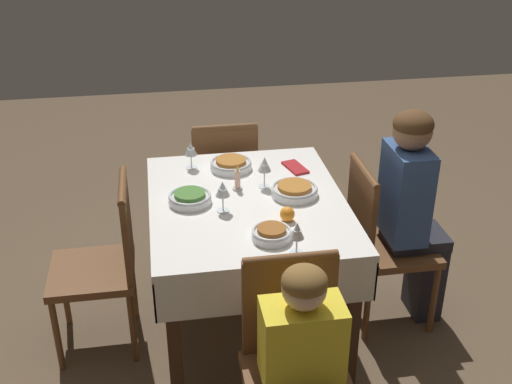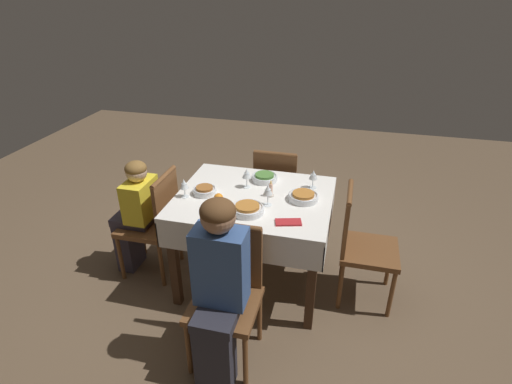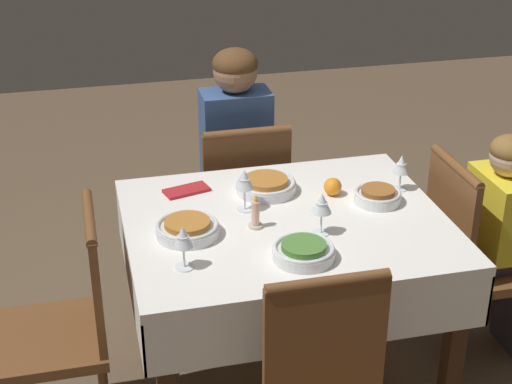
# 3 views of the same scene
# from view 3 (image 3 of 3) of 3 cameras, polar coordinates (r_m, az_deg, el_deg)

# --- Properties ---
(dining_table) EXTENTS (1.13, 0.93, 0.78)m
(dining_table) POSITION_cam_3_polar(r_m,az_deg,el_deg) (2.82, 2.17, -3.93)
(dining_table) COLOR white
(dining_table) RESTS_ON ground_plane
(chair_south) EXTENTS (0.41, 0.41, 0.90)m
(chair_south) POSITION_cam_3_polar(r_m,az_deg,el_deg) (3.49, -1.06, -0.86)
(chair_south) COLOR brown
(chair_south) RESTS_ON ground_plane
(chair_west) EXTENTS (0.41, 0.41, 0.90)m
(chair_west) POSITION_cam_3_polar(r_m,az_deg,el_deg) (3.23, 15.50, -4.26)
(chair_west) COLOR brown
(chair_west) RESTS_ON ground_plane
(chair_east) EXTENTS (0.41, 0.41, 0.90)m
(chair_east) POSITION_cam_3_polar(r_m,az_deg,el_deg) (2.81, -13.72, -9.04)
(chair_east) COLOR brown
(chair_east) RESTS_ON ground_plane
(person_adult_denim) EXTENTS (0.30, 0.34, 1.18)m
(person_adult_denim) POSITION_cam_3_polar(r_m,az_deg,el_deg) (3.55, -1.62, 2.67)
(person_adult_denim) COLOR #282833
(person_adult_denim) RESTS_ON ground_plane
(bowl_south) EXTENTS (0.23, 0.23, 0.06)m
(bowl_south) POSITION_cam_3_polar(r_m,az_deg,el_deg) (2.95, 0.75, 0.51)
(bowl_south) COLOR silver
(bowl_south) RESTS_ON dining_table
(wine_glass_south) EXTENTS (0.07, 0.07, 0.16)m
(wine_glass_south) POSITION_cam_3_polar(r_m,az_deg,el_deg) (2.77, -0.85, 0.82)
(wine_glass_south) COLOR white
(wine_glass_south) RESTS_ON dining_table
(bowl_west) EXTENTS (0.17, 0.17, 0.06)m
(bowl_west) POSITION_cam_3_polar(r_m,az_deg,el_deg) (2.90, 8.85, -0.25)
(bowl_west) COLOR silver
(bowl_west) RESTS_ON dining_table
(wine_glass_west) EXTENTS (0.06, 0.06, 0.14)m
(wine_glass_west) POSITION_cam_3_polar(r_m,az_deg,el_deg) (2.98, 10.53, 1.91)
(wine_glass_west) COLOR white
(wine_glass_west) RESTS_ON dining_table
(bowl_east) EXTENTS (0.22, 0.22, 0.06)m
(bowl_east) POSITION_cam_3_polar(r_m,az_deg,el_deg) (2.66, -5.01, -2.64)
(bowl_east) COLOR silver
(bowl_east) RESTS_ON dining_table
(wine_glass_east) EXTENTS (0.06, 0.06, 0.15)m
(wine_glass_east) POSITION_cam_3_polar(r_m,az_deg,el_deg) (2.44, -5.32, -3.40)
(wine_glass_east) COLOR white
(wine_glass_east) RESTS_ON dining_table
(bowl_north) EXTENTS (0.20, 0.20, 0.06)m
(bowl_north) POSITION_cam_3_polar(r_m,az_deg,el_deg) (2.52, 3.49, -4.31)
(bowl_north) COLOR silver
(bowl_north) RESTS_ON dining_table
(wine_glass_north) EXTENTS (0.07, 0.07, 0.15)m
(wine_glass_north) POSITION_cam_3_polar(r_m,az_deg,el_deg) (2.63, 4.81, -0.92)
(wine_glass_north) COLOR white
(wine_glass_north) RESTS_ON dining_table
(candle_centerpiece) EXTENTS (0.05, 0.05, 0.12)m
(candle_centerpiece) POSITION_cam_3_polar(r_m,az_deg,el_deg) (2.69, -0.04, -1.75)
(candle_centerpiece) COLOR beige
(candle_centerpiece) RESTS_ON dining_table
(orange_fruit) EXTENTS (0.07, 0.07, 0.07)m
(orange_fruit) POSITION_cam_3_polar(r_m,az_deg,el_deg) (2.93, 5.60, 0.39)
(orange_fruit) COLOR orange
(orange_fruit) RESTS_ON dining_table
(napkin_red_folded) EXTENTS (0.18, 0.12, 0.01)m
(napkin_red_folded) POSITION_cam_3_polar(r_m,az_deg,el_deg) (2.97, -5.07, 0.12)
(napkin_red_folded) COLOR #AD2328
(napkin_red_folded) RESTS_ON dining_table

